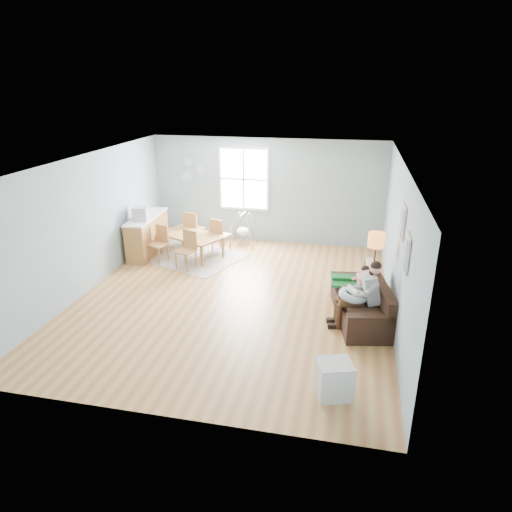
% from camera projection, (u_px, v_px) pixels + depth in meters
% --- Properties ---
extents(room, '(8.40, 9.40, 3.90)m').
position_uv_depth(room, '(231.00, 177.00, 8.19)').
color(room, '#A96A3C').
extents(window, '(1.32, 0.08, 1.62)m').
position_uv_depth(window, '(244.00, 179.00, 11.74)').
color(window, white).
rests_on(window, room).
extents(pictures, '(0.05, 1.34, 0.74)m').
position_uv_depth(pictures, '(404.00, 236.00, 6.86)').
color(pictures, white).
rests_on(pictures, room).
extents(wall_plates, '(0.67, 0.02, 0.66)m').
position_uv_depth(wall_plates, '(192.00, 170.00, 11.95)').
color(wall_plates, '#9AACB8').
rests_on(wall_plates, room).
extents(sofa, '(1.14, 1.98, 0.75)m').
position_uv_depth(sofa, '(363.00, 305.00, 8.19)').
color(sofa, black).
rests_on(sofa, room).
extents(green_throw, '(0.93, 0.78, 0.04)m').
position_uv_depth(green_throw, '(354.00, 280.00, 8.69)').
color(green_throw, '#166129').
rests_on(green_throw, sofa).
extents(beige_pillow, '(0.19, 0.46, 0.45)m').
position_uv_depth(beige_pillow, '(371.00, 273.00, 8.49)').
color(beige_pillow, tan).
rests_on(beige_pillow, sofa).
extents(father, '(0.91, 0.50, 1.23)m').
position_uv_depth(father, '(362.00, 292.00, 7.80)').
color(father, gray).
rests_on(father, sofa).
extents(nursing_pillow, '(0.62, 0.61, 0.20)m').
position_uv_depth(nursing_pillow, '(353.00, 295.00, 7.83)').
color(nursing_pillow, silver).
rests_on(nursing_pillow, father).
extents(infant, '(0.25, 0.33, 0.13)m').
position_uv_depth(infant, '(353.00, 291.00, 7.83)').
color(infant, silver).
rests_on(infant, nursing_pillow).
extents(toddler, '(0.52, 0.34, 0.78)m').
position_uv_depth(toddler, '(359.00, 282.00, 8.22)').
color(toddler, silver).
rests_on(toddler, sofa).
extents(floor_lamp, '(0.30, 0.30, 1.49)m').
position_uv_depth(floor_lamp, '(376.00, 247.00, 8.22)').
color(floor_lamp, black).
rests_on(floor_lamp, room).
extents(storage_cube, '(0.57, 0.54, 0.52)m').
position_uv_depth(storage_cube, '(334.00, 379.00, 6.19)').
color(storage_cube, silver).
rests_on(storage_cube, room).
extents(rug, '(2.87, 2.54, 0.01)m').
position_uv_depth(rug, '(191.00, 256.00, 11.20)').
color(rug, '#9A948D').
rests_on(rug, room).
extents(dining_table, '(1.80, 1.49, 0.55)m').
position_uv_depth(dining_table, '(191.00, 245.00, 11.10)').
color(dining_table, olive).
rests_on(dining_table, rug).
extents(chair_sw, '(0.49, 0.49, 0.85)m').
position_uv_depth(chair_sw, '(160.00, 241.00, 10.79)').
color(chair_sw, olive).
rests_on(chair_sw, rug).
extents(chair_se, '(0.50, 0.50, 0.87)m').
position_uv_depth(chair_se, '(188.00, 247.00, 10.35)').
color(chair_se, olive).
rests_on(chair_se, rug).
extents(chair_nw, '(0.50, 0.50, 0.92)m').
position_uv_depth(chair_nw, '(193.00, 227.00, 11.68)').
color(chair_nw, olive).
rests_on(chair_nw, rug).
extents(chair_ne, '(0.51, 0.51, 0.88)m').
position_uv_depth(chair_ne, '(219.00, 233.00, 11.27)').
color(chair_ne, olive).
rests_on(chair_ne, rug).
extents(counter, '(0.57, 1.73, 0.95)m').
position_uv_depth(counter, '(148.00, 235.00, 11.22)').
color(counter, olive).
rests_on(counter, room).
extents(monitor, '(0.39, 0.37, 0.32)m').
position_uv_depth(monitor, '(140.00, 213.00, 10.69)').
color(monitor, '#A8A9AD').
rests_on(monitor, counter).
extents(baby_swing, '(0.87, 0.88, 0.83)m').
position_uv_depth(baby_swing, '(243.00, 231.00, 11.86)').
color(baby_swing, '#A8A9AD').
rests_on(baby_swing, room).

